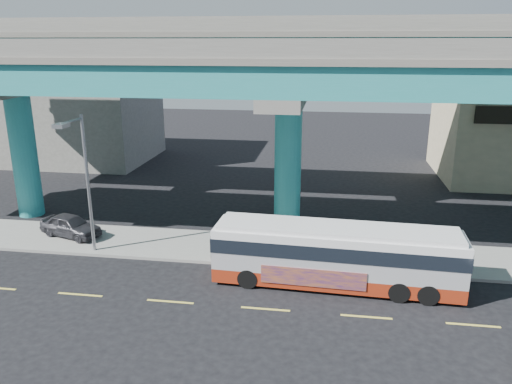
# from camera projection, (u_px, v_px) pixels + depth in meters

# --- Properties ---
(ground) EXTENTS (120.00, 120.00, 0.00)m
(ground) POSITION_uv_depth(u_px,v_px,m) (266.00, 305.00, 20.44)
(ground) COLOR black
(ground) RESTS_ON ground
(sidewalk) EXTENTS (70.00, 4.00, 0.15)m
(sidewalk) POSITION_uv_depth(u_px,v_px,m) (280.00, 251.00, 25.63)
(sidewalk) COLOR gray
(sidewalk) RESTS_ON ground
(lane_markings) EXTENTS (58.00, 0.12, 0.01)m
(lane_markings) POSITION_uv_depth(u_px,v_px,m) (265.00, 309.00, 20.16)
(lane_markings) COLOR #D8C64C
(lane_markings) RESTS_ON ground
(viaduct) EXTENTS (52.00, 12.40, 11.70)m
(viaduct) POSITION_uv_depth(u_px,v_px,m) (290.00, 66.00, 26.42)
(viaduct) COLOR teal
(viaduct) RESTS_ON ground
(building_concrete) EXTENTS (12.00, 10.00, 9.00)m
(building_concrete) POSITION_uv_depth(u_px,v_px,m) (81.00, 110.00, 44.73)
(building_concrete) COLOR gray
(building_concrete) RESTS_ON ground
(transit_bus) EXTENTS (10.85, 2.79, 2.76)m
(transit_bus) POSITION_uv_depth(u_px,v_px,m) (336.00, 254.00, 21.74)
(transit_bus) COLOR maroon
(transit_bus) RESTS_ON ground
(parked_car) EXTENTS (3.42, 4.36, 1.21)m
(parked_car) POSITION_uv_depth(u_px,v_px,m) (71.00, 225.00, 27.20)
(parked_car) COLOR #303036
(parked_car) RESTS_ON sidewalk
(street_lamp) EXTENTS (0.50, 2.30, 6.93)m
(street_lamp) POSITION_uv_depth(u_px,v_px,m) (81.00, 166.00, 23.71)
(street_lamp) COLOR gray
(street_lamp) RESTS_ON sidewalk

